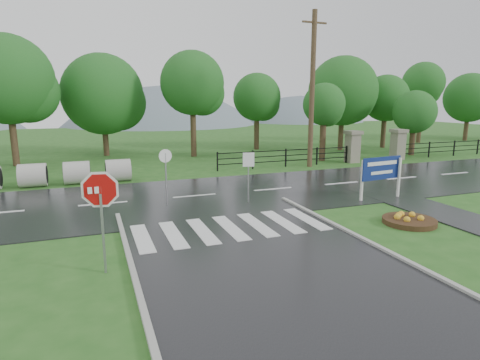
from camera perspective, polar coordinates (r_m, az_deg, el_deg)
name	(u,v)px	position (r m, az deg, el deg)	size (l,w,h in m)	color
ground	(301,293)	(9.78, 8.72, -15.67)	(120.00, 120.00, 0.00)	#275B1E
main_road	(195,197)	(18.61, -6.48, -2.39)	(90.00, 8.00, 0.04)	black
walkway	(440,213)	(17.85, 26.61, -4.17)	(2.20, 11.00, 0.04)	#28282B
crosswalk	(230,228)	(13.98, -1.38, -6.77)	(6.50, 2.80, 0.02)	silver
pillar_west	(353,146)	(29.43, 15.72, 4.70)	(1.00, 1.00, 2.24)	gray
pillar_east	(398,144)	(31.96, 21.54, 4.83)	(1.00, 1.00, 2.24)	gray
fence_west	(286,156)	(26.73, 6.53, 3.43)	(9.58, 0.08, 1.20)	black
hills	(140,210)	(75.65, -13.98, -4.16)	(102.00, 48.00, 48.00)	slate
treeline	(163,156)	(32.30, -10.91, 3.38)	(83.20, 5.20, 10.00)	#1B581D
stop_sign	(101,199)	(10.64, -19.21, -2.58)	(1.24, 0.29, 2.85)	#939399
estate_billboard	(382,170)	(18.81, 19.48, 1.30)	(2.20, 0.30, 1.93)	silver
flower_bed	(409,220)	(15.79, 22.94, -5.26)	(1.88, 1.88, 0.38)	#332111
reg_sign_small	(248,168)	(17.04, 1.21, 1.75)	(0.48, 0.14, 2.21)	#939399
reg_sign_round	(166,171)	(16.96, -10.51, 1.32)	(0.55, 0.12, 2.40)	#939399
utility_pole_east	(312,90)	(26.78, 10.22, 12.54)	(1.76, 0.33, 9.86)	#473523
entrance_tree_left	(324,105)	(29.63, 11.87, 10.40)	(3.00, 3.00, 5.56)	#3D2B1C
entrance_tree_right	(415,112)	(34.79, 23.58, 8.82)	(3.34, 3.34, 5.09)	#3D2B1C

